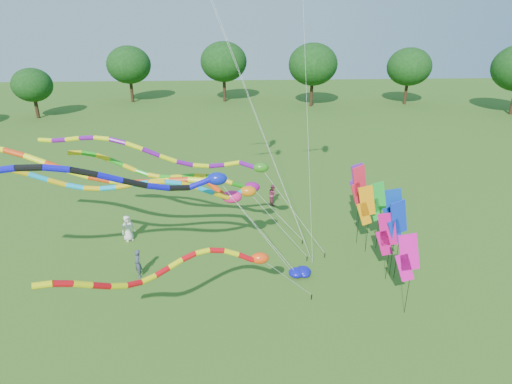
{
  "coord_description": "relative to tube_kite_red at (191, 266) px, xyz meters",
  "views": [
    {
      "loc": [
        -1.9,
        -16.3,
        13.0
      ],
      "look_at": [
        -0.69,
        3.57,
        4.8
      ],
      "focal_mm": 30.0,
      "sensor_mm": 36.0,
      "label": 1
    }
  ],
  "objects": [
    {
      "name": "banner_pole_red",
      "position": [
        9.11,
        7.91,
        0.14
      ],
      "size": [
        1.12,
        0.47,
        5.13
      ],
      "rotation": [
        0.0,
        0.0,
        0.34
      ],
      "color": "black",
      "rests_on": "ground"
    },
    {
      "name": "banner_pole_blue_b",
      "position": [
        10.04,
        4.07,
        -0.39
      ],
      "size": [
        1.16,
        0.3,
        4.59
      ],
      "rotation": [
        0.0,
        0.0,
        0.19
      ],
      "color": "black",
      "rests_on": "ground"
    },
    {
      "name": "banner_pole_blue_a",
      "position": [
        9.95,
        4.54,
        0.05
      ],
      "size": [
        1.15,
        0.33,
        5.03
      ],
      "rotation": [
        0.0,
        0.0,
        -0.22
      ],
      "color": "black",
      "rests_on": "ground"
    },
    {
      "name": "tube_kite_red",
      "position": [
        0.0,
        0.0,
        0.0
      ],
      "size": [
        10.19,
        5.38,
        5.53
      ],
      "rotation": [
        0.0,
        0.0,
        0.43
      ],
      "color": "black",
      "rests_on": "ground"
    },
    {
      "name": "blue_nylon_heap",
      "position": [
        5.41,
        4.85,
        -3.48
      ],
      "size": [
        1.43,
        1.79,
        0.49
      ],
      "color": "#0D10AD",
      "rests_on": "ground"
    },
    {
      "name": "tree_ring",
      "position": [
        4.99,
        0.88,
        1.88
      ],
      "size": [
        118.95,
        116.86,
        9.48
      ],
      "color": "#382314",
      "rests_on": "ground"
    },
    {
      "name": "person_a",
      "position": [
        -4.79,
        9.22,
        -2.88
      ],
      "size": [
        0.98,
        0.91,
        1.69
      ],
      "primitive_type": "imported",
      "rotation": [
        0.0,
        0.0,
        0.61
      ],
      "color": "silver",
      "rests_on": "ground"
    },
    {
      "name": "ground",
      "position": [
        3.61,
        1.45,
        -3.72
      ],
      "size": [
        160.0,
        160.0,
        0.0
      ],
      "primitive_type": "plane",
      "color": "#285316",
      "rests_on": "ground"
    },
    {
      "name": "tube_kite_green",
      "position": [
        -0.87,
        8.82,
        0.63
      ],
      "size": [
        13.43,
        1.96,
        6.39
      ],
      "rotation": [
        0.0,
        0.0,
        -0.1
      ],
      "color": "black",
      "rests_on": "ground"
    },
    {
      "name": "tube_kite_purple",
      "position": [
        -1.22,
        7.02,
        2.44
      ],
      "size": [
        15.29,
        1.65,
        7.92
      ],
      "rotation": [
        0.0,
        0.0,
        -0.09
      ],
      "color": "black",
      "rests_on": "ground"
    },
    {
      "name": "tube_kite_orange",
      "position": [
        -3.7,
        6.06,
        1.68
      ],
      "size": [
        17.36,
        2.98,
        7.66
      ],
      "rotation": [
        0.0,
        0.0,
        -0.18
      ],
      "color": "black",
      "rests_on": "ground"
    },
    {
      "name": "tube_kite_cyan",
      "position": [
        -1.47,
        4.75,
        1.55
      ],
      "size": [
        14.01,
        2.22,
        7.2
      ],
      "rotation": [
        0.0,
        0.0,
        0.18
      ],
      "color": "black",
      "rests_on": "ground"
    },
    {
      "name": "person_c",
      "position": [
        4.73,
        14.19,
        -2.94
      ],
      "size": [
        0.77,
        0.89,
        1.57
      ],
      "primitive_type": "imported",
      "rotation": [
        0.0,
        0.0,
        1.84
      ],
      "color": "#843047",
      "rests_on": "ground"
    },
    {
      "name": "banner_pole_magenta_a",
      "position": [
        9.5,
        1.27,
        -0.74
      ],
      "size": [
        1.16,
        0.26,
        4.24
      ],
      "rotation": [
        0.0,
        0.0,
        -0.16
      ],
      "color": "black",
      "rests_on": "ground"
    },
    {
      "name": "banner_pole_orange",
      "position": [
        9.32,
        6.92,
        -0.7
      ],
      "size": [
        1.16,
        0.13,
        4.28
      ],
      "rotation": [
        0.0,
        0.0,
        -0.04
      ],
      "color": "black",
      "rests_on": "ground"
    },
    {
      "name": "tube_kite_blue",
      "position": [
        -3.93,
        2.02,
        3.11
      ],
      "size": [
        16.7,
        4.53,
        8.62
      ],
      "rotation": [
        0.0,
        0.0,
        0.29
      ],
      "color": "black",
      "rests_on": "ground"
    },
    {
      "name": "banner_pole_green",
      "position": [
        10.08,
        7.24,
        -0.62
      ],
      "size": [
        1.16,
        0.23,
        4.36
      ],
      "rotation": [
        0.0,
        0.0,
        0.13
      ],
      "color": "black",
      "rests_on": "ground"
    },
    {
      "name": "banner_pole_violet",
      "position": [
        9.77,
        10.3,
        -0.54
      ],
      "size": [
        1.15,
        0.34,
        4.44
      ],
      "rotation": [
        0.0,
        0.0,
        0.22
      ],
      "color": "black",
      "rests_on": "ground"
    },
    {
      "name": "banner_pole_magenta_b",
      "position": [
        9.57,
        4.11,
        -1.06
      ],
      "size": [
        1.15,
        0.35,
        3.92
      ],
      "rotation": [
        0.0,
        0.0,
        -0.24
      ],
      "color": "black",
      "rests_on": "ground"
    },
    {
      "name": "person_b",
      "position": [
        -3.39,
        5.08,
        -2.92
      ],
      "size": [
        0.57,
        0.68,
        1.6
      ],
      "primitive_type": "imported",
      "rotation": [
        0.0,
        0.0,
        -1.19
      ],
      "color": "#3B4152",
      "rests_on": "ground"
    }
  ]
}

